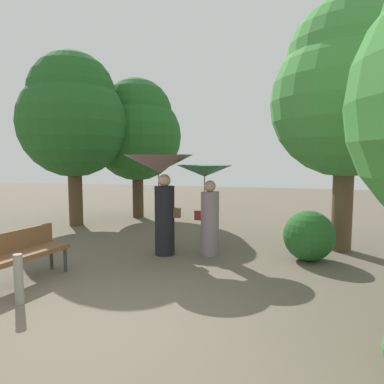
{
  "coord_description": "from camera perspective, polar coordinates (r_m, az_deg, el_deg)",
  "views": [
    {
      "loc": [
        1.89,
        -3.45,
        2.02
      ],
      "look_at": [
        0.0,
        3.79,
        1.27
      ],
      "focal_mm": 32.61,
      "sensor_mm": 36.0,
      "label": 1
    }
  ],
  "objects": [
    {
      "name": "person_left",
      "position": [
        7.17,
        -5.23,
        2.32
      ],
      "size": [
        1.42,
        1.42,
        2.07
      ],
      "rotation": [
        0.0,
        0.0,
        1.6
      ],
      "color": "black",
      "rests_on": "ground"
    },
    {
      "name": "bush_path_right",
      "position": [
        8.86,
        18.35,
        -5.52
      ],
      "size": [
        0.67,
        0.67,
        0.67
      ],
      "primitive_type": "sphere",
      "color": "#387F33",
      "rests_on": "ground"
    },
    {
      "name": "tree_near_left",
      "position": [
        11.79,
        -8.99,
        10.08
      ],
      "size": [
        2.9,
        2.9,
        4.58
      ],
      "color": "#42301E",
      "rests_on": "ground"
    },
    {
      "name": "path_marker_post",
      "position": [
        5.47,
        -26.49,
        -12.65
      ],
      "size": [
        0.12,
        0.12,
        0.7
      ],
      "primitive_type": "cylinder",
      "color": "gray",
      "rests_on": "ground"
    },
    {
      "name": "bush_path_left",
      "position": [
        7.21,
        18.58,
        -6.81
      ],
      "size": [
        0.98,
        0.98,
        0.98
      ],
      "primitive_type": "sphere",
      "color": "#235B23",
      "rests_on": "ground"
    },
    {
      "name": "tree_mid_right",
      "position": [
        8.22,
        24.06,
        15.16
      ],
      "size": [
        3.14,
        3.14,
        5.27
      ],
      "color": "brown",
      "rests_on": "ground"
    },
    {
      "name": "person_right",
      "position": [
        7.14,
        2.41,
        0.18
      ],
      "size": [
        1.14,
        1.14,
        1.86
      ],
      "rotation": [
        0.0,
        0.0,
        1.6
      ],
      "color": "gray",
      "rests_on": "ground"
    },
    {
      "name": "ground_plane",
      "position": [
        4.42,
        -13.47,
        -21.65
      ],
      "size": [
        40.0,
        40.0,
        0.0
      ],
      "primitive_type": "plane",
      "color": "brown"
    },
    {
      "name": "tree_mid_left",
      "position": [
        10.89,
        -18.91,
        11.89
      ],
      "size": [
        3.1,
        3.1,
        5.03
      ],
      "color": "#4C3823",
      "rests_on": "ground"
    },
    {
      "name": "park_bench",
      "position": [
        6.33,
        -26.11,
        -8.66
      ],
      "size": [
        0.76,
        1.57,
        0.83
      ],
      "rotation": [
        0.0,
        0.0,
        1.38
      ],
      "color": "#38383D",
      "rests_on": "ground"
    }
  ]
}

